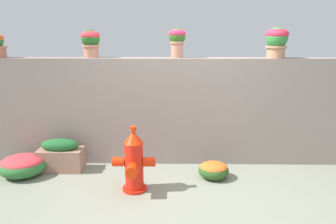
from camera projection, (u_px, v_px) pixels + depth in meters
ground_plane at (181, 197)px, 3.61m from camera, size 24.00×24.00×0.00m
stone_wall at (180, 111)px, 4.54m from camera, size 5.97×0.32×1.57m
potted_plant_1 at (91, 41)px, 4.35m from camera, size 0.27×0.27×0.40m
potted_plant_2 at (177, 39)px, 4.32m from camera, size 0.25×0.25×0.41m
potted_plant_3 at (277, 40)px, 4.25m from camera, size 0.31×0.31×0.43m
fire_hydrant at (134, 162)px, 3.71m from camera, size 0.52×0.43×0.82m
flower_bush_left at (23, 165)px, 4.17m from camera, size 0.64×0.57×0.30m
flower_bush_right at (214, 169)px, 4.09m from camera, size 0.41×0.37×0.23m
planter_box at (61, 155)px, 4.32m from camera, size 0.62×0.29×0.47m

